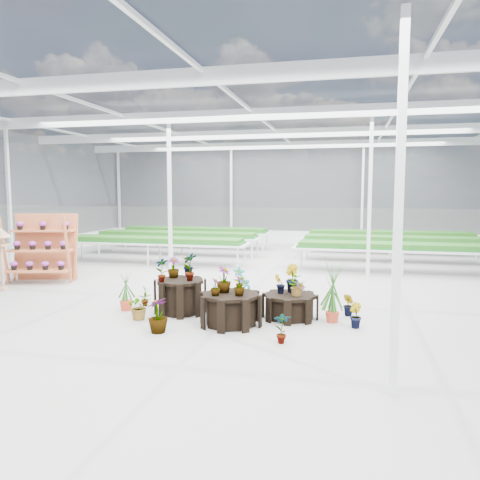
% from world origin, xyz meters
% --- Properties ---
extents(ground_plane, '(24.00, 24.00, 0.00)m').
position_xyz_m(ground_plane, '(0.00, 0.00, 0.00)').
color(ground_plane, gray).
rests_on(ground_plane, ground).
extents(greenhouse_shell, '(18.00, 24.00, 4.50)m').
position_xyz_m(greenhouse_shell, '(0.00, 0.00, 2.25)').
color(greenhouse_shell, white).
rests_on(greenhouse_shell, ground).
extents(steel_frame, '(18.00, 24.00, 4.50)m').
position_xyz_m(steel_frame, '(0.00, 0.00, 2.25)').
color(steel_frame, silver).
rests_on(steel_frame, ground).
extents(nursery_benches, '(16.00, 7.00, 0.84)m').
position_xyz_m(nursery_benches, '(0.00, 7.20, 0.42)').
color(nursery_benches, silver).
rests_on(nursery_benches, ground).
extents(plinth_tall, '(1.28, 1.28, 0.68)m').
position_xyz_m(plinth_tall, '(-0.83, -0.97, 0.34)').
color(plinth_tall, black).
rests_on(plinth_tall, ground).
extents(plinth_mid, '(1.17, 1.17, 0.59)m').
position_xyz_m(plinth_mid, '(0.37, -1.57, 0.29)').
color(plinth_mid, black).
rests_on(plinth_mid, ground).
extents(plinth_low, '(1.09, 1.09, 0.47)m').
position_xyz_m(plinth_low, '(1.37, -0.87, 0.24)').
color(plinth_low, black).
rests_on(plinth_low, ground).
extents(shelf_rack, '(1.91, 1.33, 1.84)m').
position_xyz_m(shelf_rack, '(-5.59, 1.21, 0.92)').
color(shelf_rack, '#AE5A34').
rests_on(shelf_rack, ground).
extents(bird_table, '(0.39, 0.39, 1.56)m').
position_xyz_m(bird_table, '(-5.89, 0.09, 0.78)').
color(bird_table, '#A67C61').
rests_on(bird_table, ground).
extents(nursery_plants, '(4.93, 2.90, 1.34)m').
position_xyz_m(nursery_plants, '(0.19, -1.06, 0.53)').
color(nursery_plants, '#205418').
rests_on(nursery_plants, ground).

